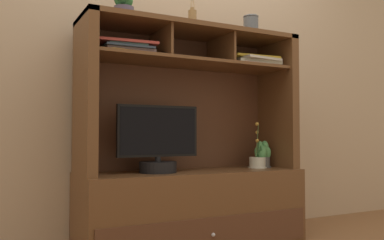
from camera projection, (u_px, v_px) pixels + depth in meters
name	position (u px, v px, depth m)	size (l,w,h in m)	color
back_wall	(174.00, 40.00, 2.96)	(6.00, 0.02, 2.80)	tan
media_console	(191.00, 179.00, 2.68)	(1.46, 0.55, 1.41)	brown
tv_monitor	(158.00, 145.00, 2.53)	(0.53, 0.23, 0.42)	black
potted_orchid	(257.00, 161.00, 2.89)	(0.13, 0.13, 0.32)	beige
potted_fern	(262.00, 155.00, 2.93)	(0.13, 0.13, 0.19)	#535251
magazine_stack_left	(126.00, 49.00, 2.47)	(0.37, 0.27, 0.07)	gold
magazine_stack_centre	(254.00, 62.00, 2.88)	(0.37, 0.28, 0.07)	beige
diffuser_bottle	(192.00, 19.00, 2.71)	(0.06, 0.06, 0.33)	olive
potted_succulent	(124.00, 4.00, 2.48)	(0.14, 0.14, 0.19)	#4E455A
ceramic_vase	(251.00, 26.00, 2.93)	(0.11, 0.11, 0.15)	#535960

